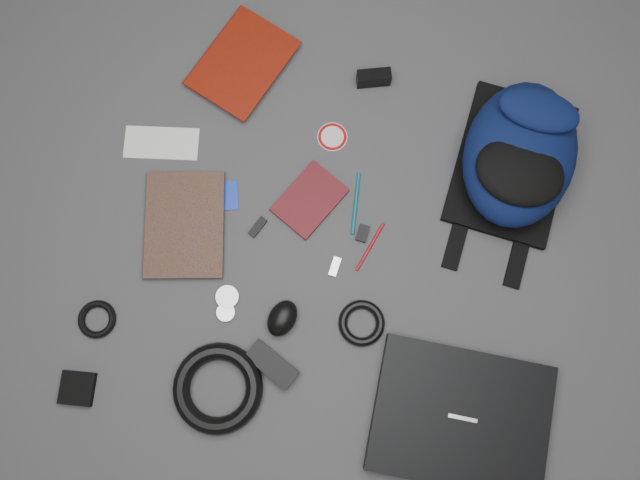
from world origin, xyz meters
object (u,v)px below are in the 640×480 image
(compact_camera, at_px, (374,78))
(mouse, at_px, (282,318))
(comic_book, at_px, (145,225))
(pouch, at_px, (77,388))
(laptop, at_px, (461,417))
(backpack, at_px, (520,154))
(power_brick, at_px, (272,364))
(textbook_red, at_px, (211,44))
(dvd_case, at_px, (310,200))

(compact_camera, distance_m, mouse, 0.66)
(comic_book, xyz_separation_m, pouch, (-0.01, -0.42, -0.00))
(laptop, height_order, comic_book, laptop)
(backpack, relative_size, mouse, 4.54)
(comic_book, bearing_deg, backpack, 9.27)
(power_brick, bearing_deg, textbook_red, 140.31)
(comic_book, height_order, dvd_case, comic_book)
(laptop, height_order, mouse, mouse)
(dvd_case, relative_size, mouse, 1.84)
(laptop, xyz_separation_m, dvd_case, (-0.50, 0.40, -0.01))
(laptop, bearing_deg, mouse, 162.67)
(backpack, relative_size, laptop, 1.03)
(power_brick, bearing_deg, mouse, 116.35)
(laptop, xyz_separation_m, power_brick, (-0.46, -0.02, -0.00))
(backpack, bearing_deg, mouse, -128.80)
(pouch, bearing_deg, textbook_red, 89.25)
(laptop, bearing_deg, compact_camera, 114.00)
(mouse, height_order, power_brick, mouse)
(comic_book, height_order, power_brick, power_brick)
(dvd_case, distance_m, mouse, 0.31)
(textbook_red, bearing_deg, mouse, -41.30)
(backpack, distance_m, power_brick, 0.78)
(power_brick, height_order, pouch, power_brick)
(dvd_case, relative_size, pouch, 2.18)
(power_brick, bearing_deg, dvd_case, 116.39)
(mouse, height_order, pouch, mouse)
(compact_camera, distance_m, power_brick, 0.77)
(textbook_red, relative_size, comic_book, 0.98)
(backpack, distance_m, mouse, 0.70)
(laptop, height_order, textbook_red, laptop)
(textbook_red, bearing_deg, power_brick, -44.77)
(comic_book, bearing_deg, compact_camera, 33.40)
(power_brick, relative_size, pouch, 1.62)
(dvd_case, bearing_deg, comic_book, -130.27)
(dvd_case, height_order, mouse, mouse)
(laptop, bearing_deg, backpack, 87.40)
(laptop, relative_size, power_brick, 3.19)
(backpack, bearing_deg, power_brick, -123.16)
(textbook_red, relative_size, power_brick, 2.10)
(backpack, bearing_deg, textbook_red, 173.88)
(textbook_red, xyz_separation_m, pouch, (-0.01, -0.93, -0.00))
(mouse, bearing_deg, comic_book, 174.41)
(laptop, bearing_deg, textbook_red, 134.36)
(comic_book, bearing_deg, laptop, -31.69)
(comic_book, distance_m, compact_camera, 0.69)
(comic_book, relative_size, pouch, 3.47)
(mouse, bearing_deg, dvd_case, 106.04)
(backpack, relative_size, dvd_case, 2.46)
(laptop, xyz_separation_m, comic_book, (-0.87, 0.21, -0.01))
(compact_camera, bearing_deg, power_brick, -114.78)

